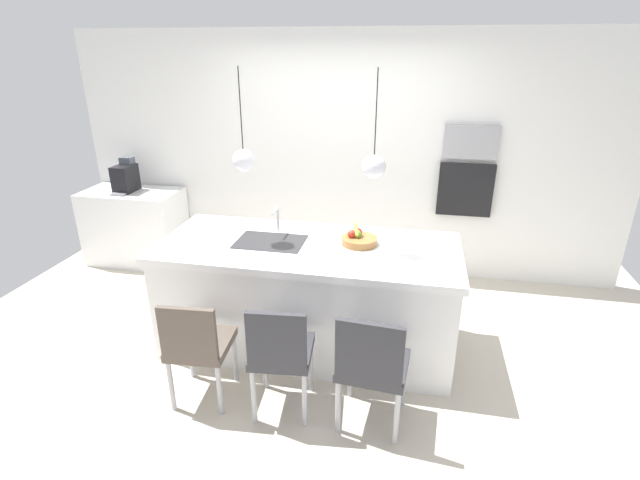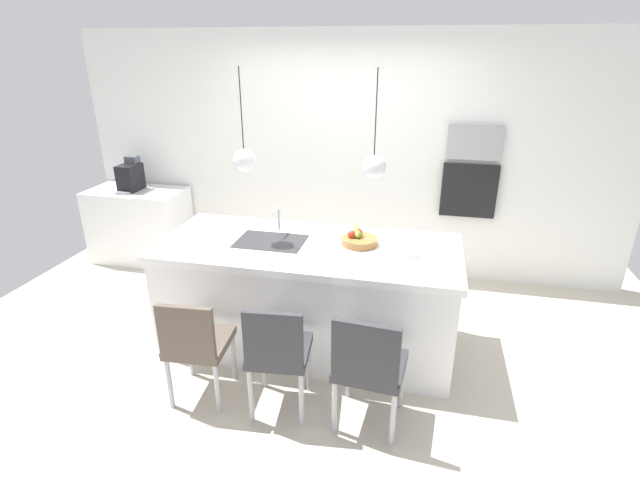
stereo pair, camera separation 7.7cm
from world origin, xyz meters
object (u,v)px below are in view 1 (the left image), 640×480
(chair_middle, at_px, (281,352))
(chair_near, at_px, (198,344))
(coffee_machine, at_px, (125,177))
(fruit_bowl, at_px, (359,239))
(oven, at_px, (465,190))
(chair_far, at_px, (372,364))
(microwave, at_px, (471,142))

(chair_middle, bearing_deg, chair_near, 179.94)
(coffee_machine, bearing_deg, fruit_bowl, -22.67)
(oven, xyz_separation_m, chair_far, (-0.71, -2.46, -0.52))
(oven, relative_size, chair_near, 0.66)
(chair_near, relative_size, chair_far, 0.96)
(chair_far, bearing_deg, fruit_bowl, 102.97)
(coffee_machine, height_order, oven, oven)
(fruit_bowl, bearing_deg, chair_near, -135.56)
(chair_middle, bearing_deg, chair_far, -0.32)
(chair_far, bearing_deg, chair_middle, 179.68)
(microwave, height_order, chair_near, microwave)
(chair_near, height_order, chair_far, chair_far)
(chair_near, relative_size, chair_middle, 0.96)
(fruit_bowl, height_order, coffee_machine, coffee_machine)
(fruit_bowl, relative_size, chair_middle, 0.33)
(chair_near, bearing_deg, chair_far, -0.19)
(fruit_bowl, bearing_deg, coffee_machine, 157.33)
(oven, bearing_deg, fruit_bowl, -122.39)
(microwave, bearing_deg, chair_middle, -118.41)
(fruit_bowl, relative_size, chair_far, 0.33)
(chair_middle, bearing_deg, microwave, 61.59)
(coffee_machine, relative_size, microwave, 0.70)
(fruit_bowl, height_order, chair_middle, fruit_bowl)
(chair_far, bearing_deg, microwave, 73.82)
(chair_middle, bearing_deg, fruit_bowl, 68.24)
(chair_near, bearing_deg, coffee_machine, 130.42)
(fruit_bowl, xyz_separation_m, chair_near, (-0.99, -0.97, -0.49))
(chair_near, bearing_deg, fruit_bowl, 44.44)
(fruit_bowl, relative_size, microwave, 0.54)
(fruit_bowl, relative_size, oven, 0.52)
(microwave, bearing_deg, chair_near, -128.22)
(fruit_bowl, height_order, microwave, microwave)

